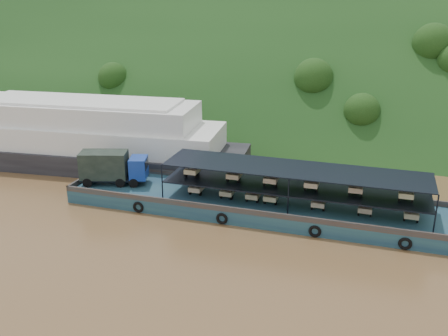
% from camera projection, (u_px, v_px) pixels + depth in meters
% --- Properties ---
extents(ground, '(160.00, 160.00, 0.00)m').
position_uv_depth(ground, '(235.00, 214.00, 45.28)').
color(ground, brown).
rests_on(ground, ground).
extents(hillside, '(140.00, 39.60, 39.60)m').
position_uv_depth(hillside, '(300.00, 121.00, 77.61)').
color(hillside, '#143312').
rests_on(hillside, ground).
extents(cargo_barge, '(35.00, 7.18, 4.54)m').
position_uv_depth(cargo_barge, '(243.00, 199.00, 45.75)').
color(cargo_barge, '#15304C').
rests_on(cargo_barge, ground).
extents(passenger_ferry, '(38.19, 12.80, 7.59)m').
position_uv_depth(passenger_ferry, '(84.00, 136.00, 57.41)').
color(passenger_ferry, black).
rests_on(passenger_ferry, ground).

